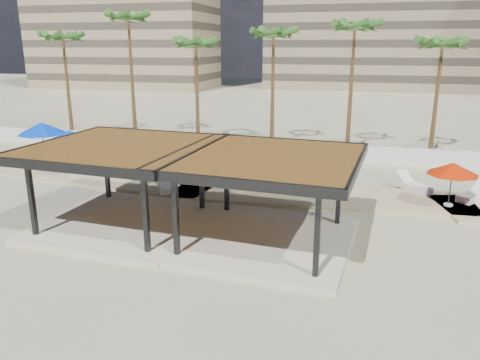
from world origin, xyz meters
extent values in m
plane|color=#CAB886|center=(0.00, 0.00, 0.00)|extent=(200.00, 200.00, 0.00)
cube|color=#C6B284|center=(-12.00, 7.50, 0.06)|extent=(16.40, 6.19, 0.24)
cube|color=#C6B284|center=(2.00, 7.00, 0.06)|extent=(16.24, 5.11, 0.24)
cube|color=silver|center=(0.00, 16.00, 0.60)|extent=(56.00, 0.30, 1.20)
cube|color=#937F60|center=(-42.00, 68.00, 15.00)|extent=(34.00, 16.00, 30.00)
cube|color=#847259|center=(4.00, 78.00, 14.00)|extent=(38.00, 16.00, 28.00)
cube|color=beige|center=(0.37, 0.36, 0.11)|extent=(7.67, 7.67, 0.22)
cube|color=black|center=(-2.53, -2.14, 1.84)|extent=(0.21, 0.21, 3.25)
cube|color=black|center=(-2.12, 3.26, 1.84)|extent=(0.21, 0.21, 3.25)
cube|color=black|center=(2.86, -2.55, 1.84)|extent=(0.21, 0.21, 3.25)
cube|color=black|center=(3.28, 2.85, 1.84)|extent=(0.21, 0.21, 3.25)
cube|color=brown|center=(0.37, 0.36, 3.62)|extent=(7.90, 7.90, 0.30)
cube|color=black|center=(0.09, -3.31, 3.62)|extent=(7.46, 0.70, 0.37)
cube|color=black|center=(0.65, 4.03, 3.62)|extent=(7.46, 0.70, 0.37)
cube|color=black|center=(-3.30, 0.64, 3.62)|extent=(0.70, 7.46, 0.37)
cube|color=black|center=(4.04, 0.08, 3.62)|extent=(0.70, 7.46, 0.37)
cube|color=beige|center=(-6.29, 0.68, 0.11)|extent=(7.62, 7.62, 0.22)
cube|color=black|center=(-9.17, -1.86, 1.85)|extent=(0.21, 0.21, 3.26)
cube|color=black|center=(-8.83, 3.56, 1.85)|extent=(0.21, 0.21, 3.26)
cube|color=black|center=(-3.74, -2.21, 1.85)|extent=(0.21, 0.21, 3.26)
cube|color=black|center=(-3.40, 3.22, 1.85)|extent=(0.21, 0.21, 3.26)
cube|color=brown|center=(-6.29, 0.68, 3.63)|extent=(7.85, 7.85, 0.30)
cube|color=black|center=(-6.52, -3.01, 3.63)|extent=(7.50, 0.61, 0.37)
cube|color=black|center=(-6.05, 4.37, 3.63)|extent=(7.50, 0.61, 0.37)
cube|color=black|center=(-9.98, 0.91, 3.63)|extent=(0.61, 7.50, 0.37)
cube|color=black|center=(-2.59, 0.44, 3.63)|extent=(0.61, 7.50, 0.37)
cylinder|color=beige|center=(-13.49, 7.19, 0.25)|extent=(0.55, 0.55, 0.13)
cylinder|color=#262628|center=(-13.49, 7.19, 1.49)|extent=(0.08, 0.08, 2.62)
cone|color=#0337DB|center=(-13.49, 7.19, 2.62)|extent=(3.51, 3.51, 0.77)
cylinder|color=beige|center=(-1.74, 9.20, 0.23)|extent=(0.44, 0.44, 0.11)
cylinder|color=#262628|center=(-1.74, 9.20, 1.24)|extent=(0.06, 0.06, 2.12)
cone|color=yellow|center=(-1.74, 9.20, 2.15)|extent=(2.92, 2.92, 0.62)
cylinder|color=beige|center=(8.57, 6.84, 0.23)|extent=(0.44, 0.44, 0.11)
cylinder|color=#262628|center=(8.57, 6.84, 1.23)|extent=(0.06, 0.06, 2.10)
cone|color=red|center=(8.57, 6.84, 2.14)|extent=(2.86, 2.86, 0.61)
cylinder|color=beige|center=(-16.89, 9.06, 0.25)|extent=(0.56, 0.56, 0.13)
cylinder|color=#262628|center=(-16.89, 9.06, 1.51)|extent=(0.08, 0.08, 2.67)
cone|color=#0337DB|center=(-16.89, 9.06, 2.66)|extent=(3.69, 3.69, 0.78)
cube|color=white|center=(-6.44, 5.80, 0.33)|extent=(1.58, 2.32, 0.31)
cube|color=white|center=(-6.44, 5.80, 0.52)|extent=(1.58, 2.32, 0.07)
cube|color=white|center=(-6.78, 6.59, 0.78)|extent=(0.97, 0.98, 0.56)
cube|color=white|center=(7.11, 9.20, 0.34)|extent=(1.91, 2.28, 0.31)
cube|color=white|center=(7.11, 9.20, 0.53)|extent=(1.91, 2.28, 0.07)
cube|color=white|center=(6.61, 9.91, 0.79)|extent=(1.04, 1.05, 0.57)
cube|color=white|center=(9.97, 8.24, 0.33)|extent=(1.95, 2.23, 0.31)
cube|color=white|center=(9.97, 8.24, 0.52)|extent=(1.95, 2.23, 0.07)
cone|color=brown|center=(-21.00, 18.30, 4.45)|extent=(0.36, 0.36, 8.91)
ellipsoid|color=#2D5C20|center=(-21.00, 18.30, 8.66)|extent=(3.00, 3.00, 1.80)
cone|color=brown|center=(-15.00, 18.70, 5.23)|extent=(0.36, 0.36, 10.45)
ellipsoid|color=#2D5C20|center=(-15.00, 18.70, 10.20)|extent=(3.00, 3.00, 1.80)
cone|color=brown|center=(-9.00, 18.10, 4.18)|extent=(0.36, 0.36, 8.37)
ellipsoid|color=#2D5C20|center=(-9.00, 18.10, 8.12)|extent=(3.00, 3.00, 1.80)
cone|color=brown|center=(-3.00, 18.90, 4.54)|extent=(0.36, 0.36, 9.09)
ellipsoid|color=#2D5C20|center=(-3.00, 18.90, 8.84)|extent=(3.00, 3.00, 1.80)
cone|color=brown|center=(3.00, 18.40, 4.77)|extent=(0.36, 0.36, 9.55)
ellipsoid|color=#2D5C20|center=(3.00, 18.40, 9.30)|extent=(3.00, 3.00, 1.80)
cone|color=brown|center=(9.00, 18.60, 4.17)|extent=(0.36, 0.36, 8.34)
ellipsoid|color=#2D5C20|center=(9.00, 18.60, 8.09)|extent=(3.00, 3.00, 1.80)
camera|label=1|loc=(4.16, -17.64, 8.04)|focal=35.00mm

